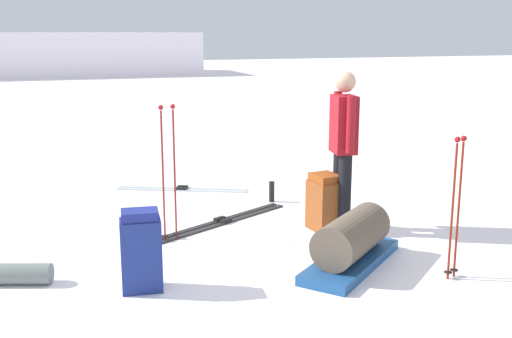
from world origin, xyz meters
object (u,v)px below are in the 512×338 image
(skier_standing, at_px, (343,143))
(thermos_bottle, at_px, (272,192))
(ski_pair_near, at_px, (223,221))
(ski_poles_planted_near, at_px, (456,200))
(backpack_large_dark, at_px, (325,203))
(ski_poles_planted_far, at_px, (169,167))
(sleeping_mat_rolled, at_px, (19,274))
(gear_sled, at_px, (351,242))
(backpack_bright, at_px, (141,251))
(ski_pair_far, at_px, (182,189))

(skier_standing, distance_m, thermos_bottle, 1.58)
(ski_pair_near, distance_m, thermos_bottle, 1.05)
(ski_pair_near, height_order, ski_poles_planted_near, ski_poles_planted_near)
(backpack_large_dark, height_order, ski_poles_planted_far, ski_poles_planted_far)
(ski_poles_planted_far, distance_m, thermos_bottle, 1.93)
(sleeping_mat_rolled, bearing_deg, backpack_large_dark, 8.55)
(ski_pair_near, relative_size, gear_sled, 1.32)
(backpack_bright, distance_m, sleeping_mat_rolled, 1.10)
(skier_standing, bearing_deg, ski_pair_near, 148.64)
(ski_pair_far, xyz_separation_m, sleeping_mat_rolled, (-2.03, -2.66, 0.08))
(backpack_large_dark, relative_size, ski_poles_planted_near, 0.49)
(backpack_bright, bearing_deg, backpack_large_dark, 23.83)
(backpack_large_dark, height_order, thermos_bottle, backpack_large_dark)
(ski_pair_near, xyz_separation_m, ski_pair_far, (-0.10, 1.58, 0.00))
(backpack_large_dark, distance_m, gear_sled, 1.07)
(thermos_bottle, bearing_deg, ski_pair_far, 134.24)
(ski_pair_far, bearing_deg, gear_sled, -75.81)
(ski_pair_near, relative_size, thermos_bottle, 6.72)
(skier_standing, xyz_separation_m, sleeping_mat_rolled, (-3.25, -0.39, -0.86))
(backpack_large_dark, xyz_separation_m, ski_poles_planted_far, (-1.64, 0.21, 0.47))
(sleeping_mat_rolled, bearing_deg, backpack_bright, -26.05)
(ski_pair_near, xyz_separation_m, thermos_bottle, (0.83, 0.63, 0.12))
(skier_standing, height_order, ski_pair_far, skier_standing)
(ski_pair_near, xyz_separation_m, gear_sled, (0.72, -1.66, 0.21))
(backpack_bright, xyz_separation_m, ski_poles_planted_far, (0.48, 1.15, 0.44))
(ski_pair_far, bearing_deg, thermos_bottle, -45.76)
(ski_pair_near, bearing_deg, backpack_large_dark, -32.51)
(ski_pair_near, bearing_deg, backpack_bright, -126.83)
(ski_pair_near, distance_m, backpack_large_dark, 1.17)
(backpack_large_dark, relative_size, sleeping_mat_rolled, 1.12)
(ski_pair_far, relative_size, gear_sled, 1.27)
(ski_pair_near, bearing_deg, sleeping_mat_rolled, -153.16)
(backpack_large_dark, distance_m, ski_poles_planted_near, 1.69)
(ski_pair_near, xyz_separation_m, sleeping_mat_rolled, (-2.13, -1.08, 0.08))
(backpack_large_dark, xyz_separation_m, thermos_bottle, (-0.13, 1.24, -0.17))
(ski_pair_near, height_order, backpack_large_dark, backpack_large_dark)
(backpack_large_dark, distance_m, thermos_bottle, 1.26)
(backpack_bright, height_order, sleeping_mat_rolled, backpack_bright)
(gear_sled, height_order, thermos_bottle, gear_sled)
(skier_standing, height_order, thermos_bottle, skier_standing)
(backpack_large_dark, xyz_separation_m, backpack_bright, (-2.12, -0.94, 0.03))
(ski_poles_planted_far, bearing_deg, backpack_bright, -112.84)
(skier_standing, relative_size, ski_poles_planted_far, 1.22)
(ski_poles_planted_far, bearing_deg, ski_pair_far, 73.72)
(ski_pair_far, height_order, gear_sled, gear_sled)
(ski_pair_near, xyz_separation_m, ski_poles_planted_near, (1.41, -2.20, 0.68))
(sleeping_mat_rolled, relative_size, thermos_bottle, 2.12)
(gear_sled, bearing_deg, backpack_large_dark, 77.12)
(ski_pair_near, height_order, thermos_bottle, thermos_bottle)
(ski_pair_far, relative_size, backpack_bright, 2.45)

